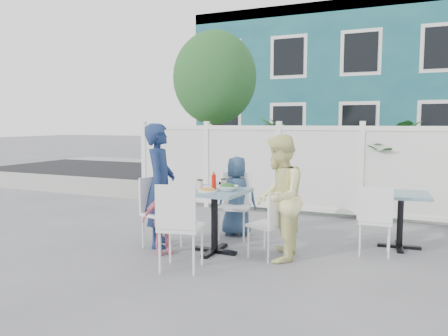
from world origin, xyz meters
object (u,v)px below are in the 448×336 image
at_px(boy, 237,196).
at_px(spare_table, 401,206).
at_px(chair_right, 271,219).
at_px(chair_back, 235,200).
at_px(chair_left, 158,206).
at_px(man, 160,185).
at_px(main_table, 214,204).
at_px(utility_cabinet, 210,164).
at_px(toddler, 162,219).
at_px(chair_near, 179,221).
at_px(woman, 279,198).

bearing_deg(boy, spare_table, 173.32).
height_order(chair_right, boy, boy).
relative_size(chair_right, chair_back, 0.90).
relative_size(spare_table, chair_right, 0.91).
xyz_separation_m(chair_left, man, (0.01, 0.05, 0.28)).
bearing_deg(main_table, chair_back, 92.78).
relative_size(spare_table, chair_left, 0.81).
bearing_deg(chair_back, chair_left, 39.91).
bearing_deg(main_table, utility_cabinet, 116.09).
bearing_deg(chair_left, utility_cabinet, -146.04).
bearing_deg(toddler, man, 73.17).
height_order(chair_left, boy, boy).
distance_m(spare_table, toddler, 3.12).
distance_m(chair_right, toddler, 1.37).
bearing_deg(spare_table, utility_cabinet, 143.64).
bearing_deg(chair_near, chair_back, 77.04).
relative_size(chair_near, man, 0.60).
distance_m(man, toddler, 0.54).
xyz_separation_m(boy, toddler, (-0.51, -1.24, -0.14)).
xyz_separation_m(chair_back, woman, (0.87, -0.76, 0.22)).
xyz_separation_m(utility_cabinet, woman, (2.94, -4.25, 0.07)).
bearing_deg(toddler, boy, 15.65).
height_order(spare_table, chair_near, chair_near).
bearing_deg(utility_cabinet, toddler, -71.14).
distance_m(chair_right, man, 1.58).
xyz_separation_m(woman, toddler, (-1.41, -0.36, -0.32)).
bearing_deg(chair_back, woman, 130.76).
relative_size(chair_right, woman, 0.55).
bearing_deg(chair_back, spare_table, -179.05).
bearing_deg(main_table, chair_left, -176.32).
distance_m(utility_cabinet, spare_table, 5.30).
height_order(spare_table, toddler, toddler).
bearing_deg(main_table, chair_near, -94.04).
bearing_deg(chair_right, chair_back, 65.67).
bearing_deg(man, woman, -108.50).
bearing_deg(chair_back, chair_right, 127.60).
bearing_deg(chair_left, spare_table, 129.55).
distance_m(utility_cabinet, chair_left, 4.55).
distance_m(spare_table, woman, 1.75).
xyz_separation_m(chair_left, chair_near, (0.75, -0.76, 0.03)).
relative_size(chair_near, boy, 0.85).
xyz_separation_m(main_table, spare_table, (2.16, 1.16, -0.06)).
bearing_deg(chair_back, man, 38.39).
bearing_deg(woman, chair_left, -95.23).
height_order(chair_back, toddler, chair_back).
height_order(utility_cabinet, boy, utility_cabinet).
xyz_separation_m(chair_right, man, (-1.54, -0.05, 0.34)).
bearing_deg(spare_table, chair_right, -142.09).
bearing_deg(chair_left, toddler, 58.39).
relative_size(utility_cabinet, woman, 0.91).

